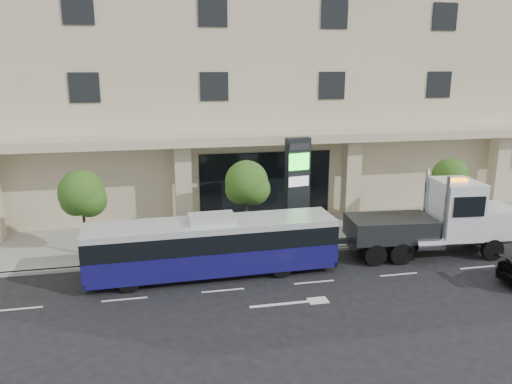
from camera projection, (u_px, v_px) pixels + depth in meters
ground at (304, 269)px, 23.10m from camera, size 120.00×120.00×0.00m
sidewalk at (277, 233)px, 27.82m from camera, size 120.00×6.00×0.15m
curb at (292, 252)px, 24.98m from camera, size 120.00×0.30×0.15m
convention_center at (242, 54)px, 35.27m from camera, size 60.00×17.60×20.00m
tree_left at (82, 196)px, 23.75m from camera, size 2.27×2.20×4.22m
tree_mid at (247, 185)px, 25.31m from camera, size 2.28×2.20×4.38m
tree_right at (450, 179)px, 27.66m from camera, size 2.10×2.00×4.04m
city_bus at (212, 245)px, 22.10m from camera, size 11.06×2.57×2.79m
tow_truck at (438, 221)px, 24.46m from camera, size 9.32×2.97×4.23m
signage_pylon at (297, 186)px, 26.82m from camera, size 1.39×0.71×5.32m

